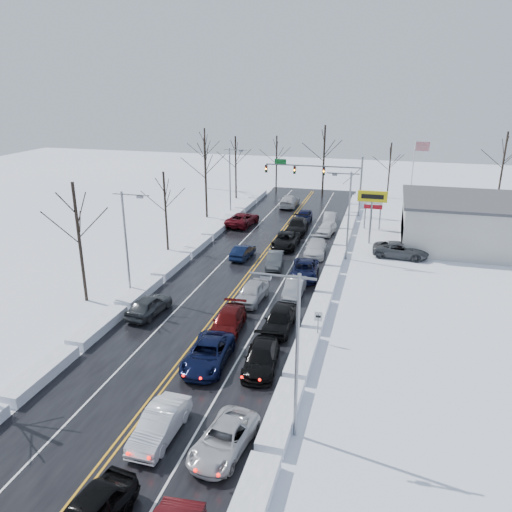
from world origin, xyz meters
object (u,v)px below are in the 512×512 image
(oncoming_car_0, at_px, (243,258))
(dealership_building, at_px, (498,224))
(tires_plus_sign, at_px, (372,200))
(flagpole, at_px, (414,172))
(traffic_signal_mast, at_px, (323,174))

(oncoming_car_0, bearing_deg, dealership_building, -153.58)
(tires_plus_sign, xyz_separation_m, flagpole, (4.67, 14.01, 0.93))
(flagpole, relative_size, oncoming_car_0, 2.40)
(tires_plus_sign, relative_size, flagpole, 0.60)
(tires_plus_sign, distance_m, oncoming_car_0, 15.80)
(traffic_signal_mast, bearing_deg, dealership_building, -25.95)
(tires_plus_sign, bearing_deg, dealership_building, 8.47)
(dealership_building, distance_m, oncoming_car_0, 28.01)
(traffic_signal_mast, distance_m, oncoming_car_0, 21.83)
(flagpole, relative_size, dealership_building, 0.49)
(flagpole, bearing_deg, oncoming_car_0, -127.18)
(tires_plus_sign, bearing_deg, oncoming_car_0, -145.63)
(tires_plus_sign, relative_size, dealership_building, 0.29)
(traffic_signal_mast, bearing_deg, flagpole, 9.73)
(dealership_building, bearing_deg, flagpole, 126.27)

